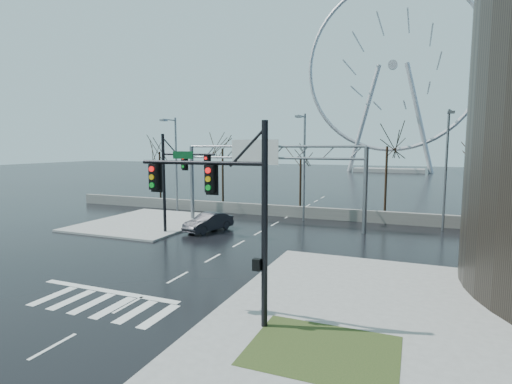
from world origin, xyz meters
The scene contains 18 objects.
ground centered at (0.00, 0.00, 0.00)m, with size 260.00×260.00×0.00m, color black.
sidewalk_right_ext centered at (10.00, 2.00, 0.07)m, with size 12.00×10.00×0.15m, color gray.
sidewalk_far centered at (-11.00, 12.00, 0.07)m, with size 10.00×12.00×0.15m, color gray.
grass_strip centered at (9.00, -5.00, 0.15)m, with size 5.00×4.00×0.02m, color #263B18.
barrier_wall centered at (0.00, 20.00, 0.55)m, with size 52.00×0.50×1.10m, color slate.
signal_mast_near centered at (5.14, -4.04, 4.87)m, with size 5.52×0.41×8.00m.
signal_mast_far centered at (-5.87, 8.96, 4.83)m, with size 4.72×0.41×8.00m.
sign_gantry centered at (-0.38, 14.96, 5.18)m, with size 16.36×0.40×7.60m.
streetlight_left centered at (-12.00, 18.16, 5.89)m, with size 0.50×2.55×10.00m.
streetlight_mid centered at (2.00, 18.16, 5.89)m, with size 0.50×2.55×10.00m.
streetlight_right centered at (14.00, 18.16, 5.89)m, with size 0.50×2.55×10.00m.
tree_far_left centered at (-18.00, 24.00, 5.57)m, with size 3.50×3.50×7.00m.
tree_left centered at (-9.00, 23.50, 5.98)m, with size 3.75×3.75×7.50m.
tree_center centered at (0.00, 24.50, 5.17)m, with size 3.25×3.25×6.50m.
tree_right centered at (9.00, 23.50, 6.22)m, with size 3.90×3.90×7.80m.
tree_far_right centered at (17.00, 24.00, 5.41)m, with size 3.40×3.40×6.80m.
ferris_wheel centered at (5.00, 95.00, 26.13)m, with size 45.00×6.00×50.91m.
car centered at (-4.11, 11.00, 0.75)m, with size 1.60×4.58×1.51m, color black.
Camera 1 is at (11.67, -17.77, 7.08)m, focal length 28.00 mm.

